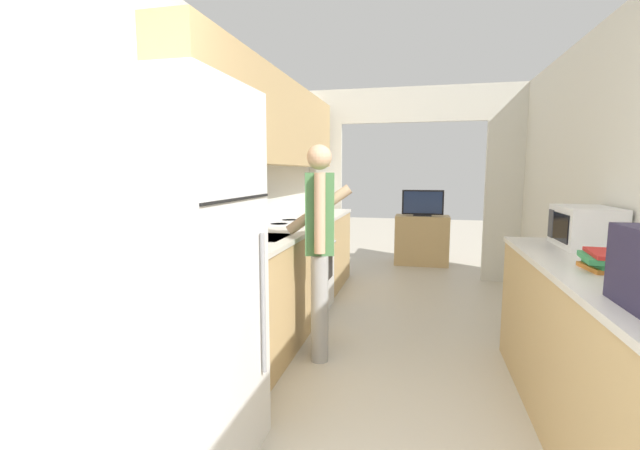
% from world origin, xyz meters
% --- Properties ---
extents(wall_left, '(0.38, 7.13, 2.50)m').
position_xyz_m(wall_left, '(-1.32, 2.25, 1.53)').
color(wall_left, silver).
rests_on(wall_left, ground_plane).
extents(wall_far_with_doorway, '(3.16, 0.06, 2.50)m').
position_xyz_m(wall_far_with_doorway, '(0.00, 4.76, 1.46)').
color(wall_far_with_doorway, silver).
rests_on(wall_far_with_doorway, ground_plane).
extents(counter_left, '(0.62, 3.55, 0.91)m').
position_xyz_m(counter_left, '(-1.08, 2.77, 0.46)').
color(counter_left, tan).
rests_on(counter_left, ground_plane).
extents(counter_right, '(0.62, 2.33, 0.91)m').
position_xyz_m(counter_right, '(1.08, 1.31, 0.46)').
color(counter_right, tan).
rests_on(counter_right, ground_plane).
extents(refrigerator, '(0.77, 0.72, 1.80)m').
position_xyz_m(refrigerator, '(-1.01, 0.69, 0.90)').
color(refrigerator, white).
rests_on(refrigerator, ground_plane).
extents(range_oven, '(0.66, 0.78, 1.05)m').
position_xyz_m(range_oven, '(-1.07, 3.02, 0.46)').
color(range_oven, white).
rests_on(range_oven, ground_plane).
extents(person, '(0.52, 0.43, 1.61)m').
position_xyz_m(person, '(-0.60, 2.03, 0.86)').
color(person, '#9E9E9E').
rests_on(person, ground_plane).
extents(microwave, '(0.33, 0.50, 0.27)m').
position_xyz_m(microwave, '(1.20, 2.09, 1.05)').
color(microwave, white).
rests_on(microwave, counter_right).
extents(book_stack, '(0.27, 0.32, 0.10)m').
position_xyz_m(book_stack, '(1.07, 1.37, 0.97)').
color(book_stack, '#C67028').
rests_on(book_stack, counter_right).
extents(tv_cabinet, '(0.80, 0.42, 0.75)m').
position_xyz_m(tv_cabinet, '(0.17, 5.58, 0.37)').
color(tv_cabinet, tan).
rests_on(tv_cabinet, ground_plane).
extents(television, '(0.61, 0.16, 0.39)m').
position_xyz_m(television, '(0.17, 5.54, 0.94)').
color(television, black).
rests_on(television, tv_cabinet).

